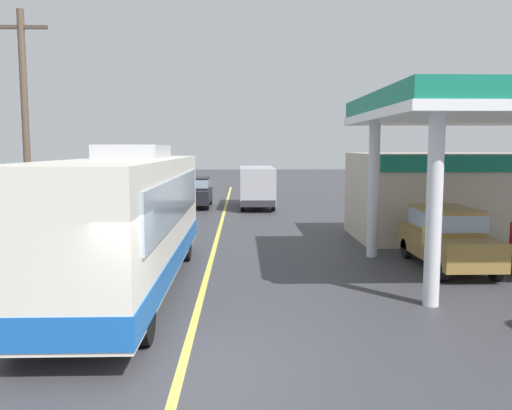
{
  "coord_description": "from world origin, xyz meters",
  "views": [
    {
      "loc": [
        1.0,
        -8.18,
        3.6
      ],
      "look_at": [
        1.5,
        10.0,
        1.6
      ],
      "focal_mm": 36.4,
      "sensor_mm": 36.0,
      "label": 1
    }
  ],
  "objects_px": {
    "car_trailing_behind_bus": "(197,191)",
    "pedestrian_near_pump": "(432,240)",
    "car_at_pump": "(447,234)",
    "minibus_opposing_lane": "(257,183)",
    "coach_bus_main": "(128,222)"
  },
  "relations": [
    {
      "from": "coach_bus_main",
      "to": "car_trailing_behind_bus",
      "type": "bearing_deg",
      "value": 89.53
    },
    {
      "from": "car_at_pump",
      "to": "car_trailing_behind_bus",
      "type": "relative_size",
      "value": 1.0
    },
    {
      "from": "car_at_pump",
      "to": "minibus_opposing_lane",
      "type": "xyz_separation_m",
      "value": [
        -5.24,
        16.31,
        0.46
      ]
    },
    {
      "from": "minibus_opposing_lane",
      "to": "pedestrian_near_pump",
      "type": "height_order",
      "value": "minibus_opposing_lane"
    },
    {
      "from": "pedestrian_near_pump",
      "to": "car_at_pump",
      "type": "bearing_deg",
      "value": 33.09
    },
    {
      "from": "car_trailing_behind_bus",
      "to": "pedestrian_near_pump",
      "type": "bearing_deg",
      "value": -63.64
    },
    {
      "from": "car_at_pump",
      "to": "car_trailing_behind_bus",
      "type": "xyz_separation_m",
      "value": [
        -8.92,
        16.42,
        0.0
      ]
    },
    {
      "from": "coach_bus_main",
      "to": "car_trailing_behind_bus",
      "type": "xyz_separation_m",
      "value": [
        0.15,
        18.48,
        -0.71
      ]
    },
    {
      "from": "minibus_opposing_lane",
      "to": "car_trailing_behind_bus",
      "type": "distance_m",
      "value": 3.71
    },
    {
      "from": "pedestrian_near_pump",
      "to": "coach_bus_main",
      "type": "bearing_deg",
      "value": -168.84
    },
    {
      "from": "car_at_pump",
      "to": "pedestrian_near_pump",
      "type": "distance_m",
      "value": 0.71
    },
    {
      "from": "coach_bus_main",
      "to": "minibus_opposing_lane",
      "type": "relative_size",
      "value": 1.8
    },
    {
      "from": "minibus_opposing_lane",
      "to": "car_trailing_behind_bus",
      "type": "height_order",
      "value": "minibus_opposing_lane"
    },
    {
      "from": "minibus_opposing_lane",
      "to": "pedestrian_near_pump",
      "type": "relative_size",
      "value": 3.69
    },
    {
      "from": "coach_bus_main",
      "to": "minibus_opposing_lane",
      "type": "distance_m",
      "value": 18.77
    }
  ]
}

